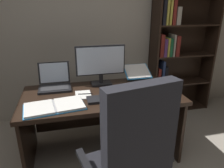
# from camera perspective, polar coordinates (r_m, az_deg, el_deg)

# --- Properties ---
(wall_back) EXTENTS (5.29, 0.12, 2.76)m
(wall_back) POSITION_cam_1_polar(r_m,az_deg,el_deg) (2.96, -6.12, 17.45)
(wall_back) COLOR #A89E8E
(wall_back) RESTS_ON ground
(desk) EXTENTS (1.55, 0.78, 0.71)m
(desk) POSITION_cam_1_polar(r_m,az_deg,el_deg) (2.25, -3.19, -6.35)
(desk) COLOR black
(desk) RESTS_ON ground
(bookshelf) EXTENTS (0.93, 0.29, 2.14)m
(bookshelf) POSITION_cam_1_polar(r_m,az_deg,el_deg) (3.19, 16.93, 10.04)
(bookshelf) COLOR black
(bookshelf) RESTS_ON ground
(office_chair) EXTENTS (0.67, 0.60, 1.14)m
(office_chair) POSITION_cam_1_polar(r_m,az_deg,el_deg) (1.57, 4.94, -21.64)
(office_chair) COLOR black
(office_chair) RESTS_ON ground
(monitor) EXTENTS (0.54, 0.16, 0.43)m
(monitor) POSITION_cam_1_polar(r_m,az_deg,el_deg) (2.28, -3.05, 5.27)
(monitor) COLOR black
(monitor) RESTS_ON desk
(laptop) EXTENTS (0.33, 0.31, 0.25)m
(laptop) POSITION_cam_1_polar(r_m,az_deg,el_deg) (2.30, -15.35, 0.29)
(laptop) COLOR black
(laptop) RESTS_ON desk
(keyboard) EXTENTS (0.42, 0.15, 0.02)m
(keyboard) POSITION_cam_1_polar(r_m,az_deg,el_deg) (1.96, -0.63, -3.91)
(keyboard) COLOR black
(keyboard) RESTS_ON desk
(computer_mouse) EXTENTS (0.06, 0.10, 0.04)m
(computer_mouse) POSITION_cam_1_polar(r_m,az_deg,el_deg) (2.04, 7.64, -2.85)
(computer_mouse) COLOR black
(computer_mouse) RESTS_ON desk
(reading_stand_with_book) EXTENTS (0.30, 0.29, 0.15)m
(reading_stand_with_book) POSITION_cam_1_polar(r_m,az_deg,el_deg) (2.50, 7.00, 3.05)
(reading_stand_with_book) COLOR black
(reading_stand_with_book) RESTS_ON desk
(open_binder) EXTENTS (0.54, 0.35, 0.02)m
(open_binder) POSITION_cam_1_polar(r_m,az_deg,el_deg) (1.88, -15.40, -5.88)
(open_binder) COLOR #2D84C6
(open_binder) RESTS_ON desk
(notepad) EXTENTS (0.15, 0.21, 0.01)m
(notepad) POSITION_cam_1_polar(r_m,az_deg,el_deg) (2.07, -7.83, -2.95)
(notepad) COLOR silver
(notepad) RESTS_ON desk
(pen) EXTENTS (0.14, 0.02, 0.01)m
(pen) POSITION_cam_1_polar(r_m,az_deg,el_deg) (2.07, -7.29, -2.67)
(pen) COLOR black
(pen) RESTS_ON notepad
(coffee_mug) EXTENTS (0.08, 0.08, 0.09)m
(coffee_mug) POSITION_cam_1_polar(r_m,az_deg,el_deg) (2.26, 11.22, -0.01)
(coffee_mug) COLOR maroon
(coffee_mug) RESTS_ON desk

